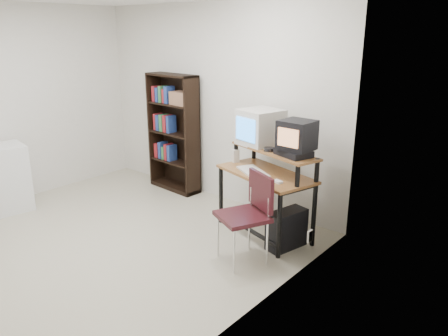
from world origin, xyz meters
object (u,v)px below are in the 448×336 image
Objects in this scene: crt_monitor at (260,127)px; mini_fridge at (5,178)px; computer_desk at (267,177)px; pc_tower at (286,229)px; school_chair at (249,208)px; crt_tv at (297,135)px; bookshelf at (175,131)px.

mini_fridge is at bearing -133.04° from crt_monitor.
mini_fridge is at bearing -136.11° from computer_desk.
computer_desk is 2.78× the size of pc_tower.
computer_desk is 0.60m from crt_monitor.
school_chair reaches higher than mini_fridge.
computer_desk is at bearing -26.12° from crt_monitor.
computer_desk is 2.39× the size of crt_monitor.
crt_monitor reaches higher than pc_tower.
crt_monitor is 1.16× the size of pc_tower.
school_chair is at bearing -54.58° from computer_desk.
crt_tv is (0.60, -0.19, 0.03)m from crt_monitor.
mini_fridge is (-3.35, -1.42, 0.22)m from pc_tower.
school_chair is at bearing -95.68° from pc_tower.
computer_desk is 1.93m from bookshelf.
computer_desk is 3.65× the size of crt_tv.
crt_monitor is at bearing 43.58° from mini_fridge.
bookshelf is (-2.22, 0.38, -0.34)m from crt_tv.
crt_monitor is at bearing 164.83° from crt_tv.
mini_fridge is (-3.19, -0.95, -0.13)m from school_chair.
crt_monitor is at bearing 162.97° from pc_tower.
bookshelf is (-2.10, 1.02, 0.30)m from school_chair.
school_chair is 2.35m from bookshelf.
computer_desk reaches higher than mini_fridge.
pc_tower is at bearing -76.08° from crt_tv.
bookshelf reaches higher than pc_tower.
school_chair is at bearing -98.31° from crt_tv.
mini_fridge is at bearing -115.20° from bookshelf.
crt_tv is (0.34, 0.03, 0.52)m from computer_desk.
school_chair reaches higher than pc_tower.
computer_desk is at bearing -173.01° from crt_tv.
pc_tower is at bearing 95.97° from school_chair.
bookshelf is at bearing 178.85° from school_chair.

